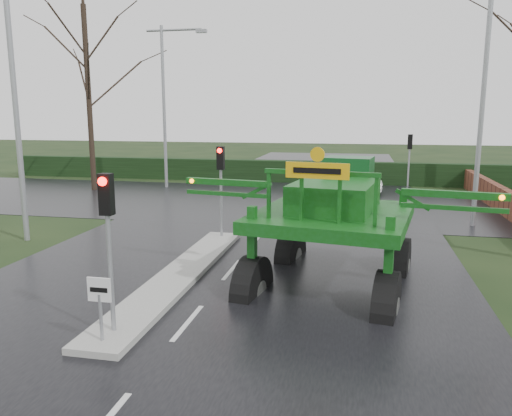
% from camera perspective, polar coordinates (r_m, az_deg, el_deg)
% --- Properties ---
extents(ground, '(140.00, 140.00, 0.00)m').
position_cam_1_polar(ground, '(11.77, -7.80, -12.94)').
color(ground, black).
rests_on(ground, ground).
extents(road_main, '(14.00, 80.00, 0.02)m').
position_cam_1_polar(road_main, '(21.00, 1.32, -2.18)').
color(road_main, black).
rests_on(road_main, ground).
extents(road_cross, '(80.00, 12.00, 0.02)m').
position_cam_1_polar(road_cross, '(26.81, 3.65, 0.64)').
color(road_cross, black).
rests_on(road_cross, ground).
extents(median_island, '(1.20, 10.00, 0.16)m').
position_cam_1_polar(median_island, '(14.79, -8.70, -7.59)').
color(median_island, gray).
rests_on(median_island, ground).
extents(hedge_row, '(44.00, 0.90, 1.50)m').
position_cam_1_polar(hedge_row, '(34.56, 5.56, 4.14)').
color(hedge_row, black).
rests_on(hedge_row, ground).
extents(brick_wall, '(0.40, 20.00, 1.20)m').
position_cam_1_polar(brick_wall, '(27.31, 26.04, 1.01)').
color(brick_wall, '#592D1E').
rests_on(brick_wall, ground).
extents(keep_left_sign, '(0.50, 0.07, 1.35)m').
position_cam_1_polar(keep_left_sign, '(10.62, -17.43, -9.87)').
color(keep_left_sign, gray).
rests_on(keep_left_sign, ground).
extents(traffic_signal_near, '(0.26, 0.33, 3.52)m').
position_cam_1_polar(traffic_signal_near, '(10.62, -16.61, -1.22)').
color(traffic_signal_near, gray).
rests_on(traffic_signal_near, ground).
extents(traffic_signal_mid, '(0.26, 0.33, 3.52)m').
position_cam_1_polar(traffic_signal_mid, '(18.44, -4.05, 4.14)').
color(traffic_signal_mid, gray).
rests_on(traffic_signal_mid, ground).
extents(traffic_signal_far, '(0.26, 0.33, 3.52)m').
position_cam_1_polar(traffic_signal_far, '(30.34, 17.14, 6.29)').
color(traffic_signal_far, gray).
rests_on(traffic_signal_far, ground).
extents(street_light_left_near, '(3.85, 0.30, 10.00)m').
position_cam_1_polar(street_light_left_near, '(20.08, -25.32, 13.42)').
color(street_light_left_near, gray).
rests_on(street_light_left_near, ground).
extents(street_light_right, '(3.85, 0.30, 10.00)m').
position_cam_1_polar(street_light_right, '(22.62, 23.87, 13.12)').
color(street_light_right, gray).
rests_on(street_light_right, ground).
extents(street_light_left_far, '(3.85, 0.30, 10.00)m').
position_cam_1_polar(street_light_left_far, '(32.42, -10.02, 12.87)').
color(street_light_left_far, gray).
rests_on(street_light_left_far, ground).
extents(tree_left_far, '(7.70, 7.70, 13.26)m').
position_cam_1_polar(tree_left_far, '(32.55, -18.73, 14.51)').
color(tree_left_far, black).
rests_on(tree_left_far, ground).
extents(crop_sprayer, '(8.68, 6.03, 4.90)m').
position_cam_1_polar(crop_sprayer, '(13.15, -0.08, 0.27)').
color(crop_sprayer, black).
rests_on(crop_sprayer, ground).
extents(white_sedan, '(4.93, 2.07, 1.58)m').
position_cam_1_polar(white_sedan, '(30.21, 9.61, 1.65)').
color(white_sedan, white).
rests_on(white_sedan, ground).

